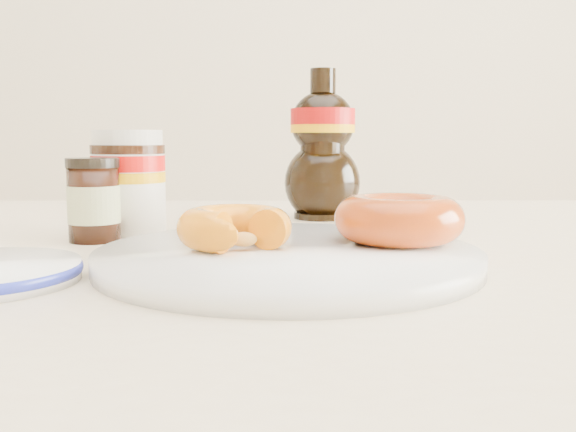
{
  "coord_description": "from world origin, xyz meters",
  "views": [
    {
      "loc": [
        -0.01,
        -0.51,
        0.85
      ],
      "look_at": [
        -0.01,
        0.05,
        0.79
      ],
      "focal_mm": 40.0,
      "sensor_mm": 36.0,
      "label": 1
    }
  ],
  "objects_px": {
    "syrup_bottle": "(323,144)",
    "dark_jar": "(94,201)",
    "donut_bitten": "(235,227)",
    "plate": "(288,257)",
    "nutella_jar": "(129,178)",
    "dining_table": "(299,330)",
    "donut_whole": "(399,219)"
  },
  "relations": [
    {
      "from": "nutella_jar",
      "to": "plate",
      "type": "bearing_deg",
      "value": -47.34
    },
    {
      "from": "plate",
      "to": "nutella_jar",
      "type": "height_order",
      "value": "nutella_jar"
    },
    {
      "from": "donut_bitten",
      "to": "plate",
      "type": "bearing_deg",
      "value": 18.09
    },
    {
      "from": "dining_table",
      "to": "dark_jar",
      "type": "bearing_deg",
      "value": 172.19
    },
    {
      "from": "nutella_jar",
      "to": "donut_bitten",
      "type": "bearing_deg",
      "value": -54.77
    },
    {
      "from": "nutella_jar",
      "to": "dark_jar",
      "type": "height_order",
      "value": "nutella_jar"
    },
    {
      "from": "plate",
      "to": "dark_jar",
      "type": "bearing_deg",
      "value": 146.07
    },
    {
      "from": "plate",
      "to": "nutella_jar",
      "type": "distance_m",
      "value": 0.26
    },
    {
      "from": "syrup_bottle",
      "to": "dark_jar",
      "type": "bearing_deg",
      "value": -141.99
    },
    {
      "from": "syrup_bottle",
      "to": "dark_jar",
      "type": "xyz_separation_m",
      "value": [
        -0.24,
        -0.19,
        -0.05
      ]
    },
    {
      "from": "syrup_bottle",
      "to": "plate",
      "type": "bearing_deg",
      "value": -98.09
    },
    {
      "from": "donut_bitten",
      "to": "syrup_bottle",
      "type": "distance_m",
      "value": 0.33
    },
    {
      "from": "syrup_bottle",
      "to": "donut_whole",
      "type": "bearing_deg",
      "value": -80.14
    },
    {
      "from": "nutella_jar",
      "to": "dark_jar",
      "type": "distance_m",
      "value": 0.06
    },
    {
      "from": "donut_whole",
      "to": "nutella_jar",
      "type": "bearing_deg",
      "value": 150.08
    },
    {
      "from": "donut_bitten",
      "to": "donut_whole",
      "type": "relative_size",
      "value": 0.84
    },
    {
      "from": "nutella_jar",
      "to": "syrup_bottle",
      "type": "relative_size",
      "value": 0.59
    },
    {
      "from": "dining_table",
      "to": "dark_jar",
      "type": "distance_m",
      "value": 0.24
    },
    {
      "from": "dining_table",
      "to": "donut_whole",
      "type": "bearing_deg",
      "value": -39.43
    },
    {
      "from": "syrup_bottle",
      "to": "donut_bitten",
      "type": "bearing_deg",
      "value": -105.76
    },
    {
      "from": "dining_table",
      "to": "donut_whole",
      "type": "height_order",
      "value": "donut_whole"
    },
    {
      "from": "plate",
      "to": "dark_jar",
      "type": "xyz_separation_m",
      "value": [
        -0.19,
        0.13,
        0.03
      ]
    },
    {
      "from": "nutella_jar",
      "to": "dining_table",
      "type": "bearing_deg",
      "value": -24.82
    },
    {
      "from": "plate",
      "to": "donut_whole",
      "type": "relative_size",
      "value": 2.78
    },
    {
      "from": "donut_whole",
      "to": "dark_jar",
      "type": "xyz_separation_m",
      "value": [
        -0.29,
        0.1,
        0.01
      ]
    },
    {
      "from": "nutella_jar",
      "to": "syrup_bottle",
      "type": "bearing_deg",
      "value": 30.92
    },
    {
      "from": "dining_table",
      "to": "nutella_jar",
      "type": "xyz_separation_m",
      "value": [
        -0.18,
        0.08,
        0.14
      ]
    },
    {
      "from": "plate",
      "to": "donut_whole",
      "type": "bearing_deg",
      "value": 19.52
    },
    {
      "from": "donut_bitten",
      "to": "nutella_jar",
      "type": "bearing_deg",
      "value": 148.84
    },
    {
      "from": "plate",
      "to": "donut_whole",
      "type": "xyz_separation_m",
      "value": [
        0.09,
        0.03,
        0.03
      ]
    },
    {
      "from": "donut_bitten",
      "to": "donut_whole",
      "type": "height_order",
      "value": "donut_whole"
    },
    {
      "from": "dining_table",
      "to": "donut_whole",
      "type": "xyz_separation_m",
      "value": [
        0.08,
        -0.07,
        0.12
      ]
    }
  ]
}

